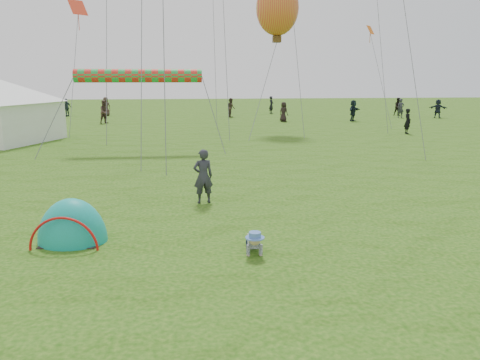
{
  "coord_description": "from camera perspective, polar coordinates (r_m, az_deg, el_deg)",
  "views": [
    {
      "loc": [
        -0.18,
        -8.78,
        3.56
      ],
      "look_at": [
        1.15,
        2.7,
        1.0
      ],
      "focal_mm": 35.0,
      "sensor_mm": 36.0,
      "label": 1
    }
  ],
  "objects": [
    {
      "name": "popup_tent",
      "position": [
        11.06,
        -19.66,
        -7.05
      ],
      "size": [
        1.64,
        1.41,
        1.95
      ],
      "primitive_type": "ellipsoid",
      "rotation": [
        0.0,
        0.0,
        -0.12
      ],
      "color": "#12907B",
      "rests_on": "ground"
    },
    {
      "name": "crowd_person_9",
      "position": [
        32.94,
        -24.72,
        6.65
      ],
      "size": [
        1.29,
        1.08,
        1.73
      ],
      "primitive_type": "imported",
      "rotation": [
        0.0,
        0.0,
        0.47
      ],
      "color": "#282934",
      "rests_on": "ground"
    },
    {
      "name": "ground",
      "position": [
        9.48,
        -5.11,
        -9.63
      ],
      "size": [
        140.0,
        140.0,
        0.0
      ],
      "primitive_type": "plane",
      "color": "#134408"
    },
    {
      "name": "standing_adult",
      "position": [
        13.37,
        -4.52,
        0.45
      ],
      "size": [
        0.64,
        0.49,
        1.57
      ],
      "primitive_type": "imported",
      "rotation": [
        0.0,
        0.0,
        3.35
      ],
      "color": "#2A2A33",
      "rests_on": "ground"
    },
    {
      "name": "crowd_person_5",
      "position": [
        45.27,
        22.98,
        8.02
      ],
      "size": [
        1.51,
        1.28,
        1.63
      ],
      "primitive_type": "imported",
      "rotation": [
        0.0,
        0.0,
        2.51
      ],
      "color": "#1D2535",
      "rests_on": "ground"
    },
    {
      "name": "diamond_kite_1",
      "position": [
        34.64,
        -19.17,
        19.26
      ],
      "size": [
        1.23,
        1.23,
        1.0
      ],
      "primitive_type": "plane",
      "rotation": [
        1.05,
        0.0,
        0.79
      ],
      "color": "red"
    },
    {
      "name": "crowd_person_4",
      "position": [
        45.79,
        -16.03,
        8.62
      ],
      "size": [
        1.01,
        0.91,
        1.74
      ],
      "primitive_type": "imported",
      "rotation": [
        0.0,
        0.0,
        3.67
      ],
      "color": "#3C2E28",
      "rests_on": "ground"
    },
    {
      "name": "balloon_kite",
      "position": [
        32.04,
        4.57,
        19.8
      ],
      "size": [
        2.75,
        2.75,
        3.85
      ],
      "primitive_type": null,
      "color": "orange"
    },
    {
      "name": "crowd_person_12",
      "position": [
        44.23,
        19.0,
        8.27
      ],
      "size": [
        0.61,
        0.4,
        1.67
      ],
      "primitive_type": "imported",
      "rotation": [
        0.0,
        0.0,
        6.28
      ],
      "color": "#2D2E35",
      "rests_on": "ground"
    },
    {
      "name": "crowd_person_7",
      "position": [
        42.54,
        -1.1,
        8.82
      ],
      "size": [
        0.79,
        0.94,
        1.7
      ],
      "primitive_type": "imported",
      "rotation": [
        0.0,
        0.0,
        1.77
      ],
      "color": "#3E3327",
      "rests_on": "ground"
    },
    {
      "name": "crowd_person_1",
      "position": [
        46.69,
        18.73,
        8.47
      ],
      "size": [
        0.88,
        0.73,
        1.66
      ],
      "primitive_type": "imported",
      "rotation": [
        0.0,
        0.0,
        6.15
      ],
      "color": "black",
      "rests_on": "ground"
    },
    {
      "name": "crowd_person_0",
      "position": [
        31.74,
        19.76,
        6.76
      ],
      "size": [
        0.42,
        0.61,
        1.6
      ],
      "primitive_type": "imported",
      "rotation": [
        0.0,
        0.0,
        1.51
      ],
      "color": "black",
      "rests_on": "ground"
    },
    {
      "name": "crowd_person_6",
      "position": [
        46.82,
        3.85,
        9.12
      ],
      "size": [
        0.67,
        0.74,
        1.69
      ],
      "primitive_type": "imported",
      "rotation": [
        0.0,
        0.0,
        1.03
      ],
      "color": "black",
      "rests_on": "ground"
    },
    {
      "name": "crowd_person_11",
      "position": [
        39.73,
        13.64,
        8.22
      ],
      "size": [
        1.48,
        1.49,
        1.72
      ],
      "primitive_type": "imported",
      "rotation": [
        0.0,
        0.0,
        0.79
      ],
      "color": "black",
      "rests_on": "ground"
    },
    {
      "name": "diamond_kite_7",
      "position": [
        39.33,
        15.61,
        17.22
      ],
      "size": [
        0.82,
        0.82,
        0.67
      ],
      "primitive_type": "plane",
      "rotation": [
        1.05,
        0.0,
        0.79
      ],
      "color": "#DA5D11"
    },
    {
      "name": "crowd_person_10",
      "position": [
        38.39,
        5.33,
        8.28
      ],
      "size": [
        0.89,
        0.91,
        1.58
      ],
      "primitive_type": "imported",
      "rotation": [
        0.0,
        0.0,
        2.31
      ],
      "color": "black",
      "rests_on": "ground"
    },
    {
      "name": "crawling_toddler",
      "position": [
        9.66,
        1.72,
        -7.43
      ],
      "size": [
        0.53,
        0.73,
        0.54
      ],
      "primitive_type": null,
      "rotation": [
        0.0,
        0.0,
        -0.06
      ],
      "color": "black",
      "rests_on": "ground"
    },
    {
      "name": "crowd_person_2",
      "position": [
        46.17,
        -20.36,
        8.29
      ],
      "size": [
        0.87,
        1.0,
        1.62
      ],
      "primitive_type": "imported",
      "rotation": [
        0.0,
        0.0,
        4.1
      ],
      "color": "#28363E",
      "rests_on": "ground"
    },
    {
      "name": "rainbow_tube_kite",
      "position": [
        23.32,
        -12.23,
        12.32
      ],
      "size": [
        5.98,
        0.64,
        0.64
      ],
      "primitive_type": "cylinder",
      "rotation": [
        0.0,
        1.57,
        0.0
      ],
      "color": "red"
    },
    {
      "name": "crowd_person_13",
      "position": [
        38.17,
        -16.16,
        7.98
      ],
      "size": [
        1.1,
        1.06,
        1.79
      ],
      "primitive_type": "imported",
      "rotation": [
        0.0,
        0.0,
        0.63
      ],
      "color": "#442E29",
      "rests_on": "ground"
    }
  ]
}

